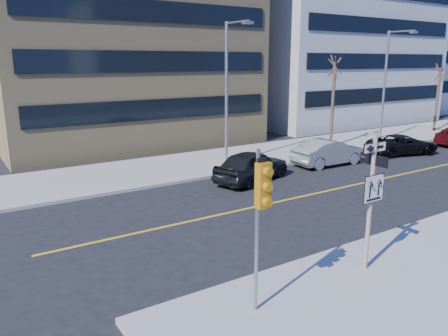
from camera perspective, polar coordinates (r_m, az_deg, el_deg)
ground at (r=15.31m, az=10.54°, el=-9.70°), size 120.00×120.00×0.00m
far_sidewalk at (r=36.01m, az=18.40°, el=3.58°), size 66.00×6.00×0.15m
road_centerline at (r=26.65m, az=23.57°, el=-0.44°), size 40.00×0.14×0.01m
sign_pole at (r=12.90m, az=18.69°, el=-3.19°), size 0.92×0.92×4.06m
traffic_signal at (r=9.89m, az=4.95°, el=-4.02°), size 0.32×0.45×4.00m
parked_car_a at (r=22.45m, az=3.65°, el=0.31°), size 3.35×5.12×1.62m
parked_car_b at (r=26.61m, az=13.55°, el=2.02°), size 1.79×4.76×1.55m
parked_car_c at (r=31.32m, az=22.31°, el=2.87°), size 3.37×5.09×1.30m
streetlight_a at (r=25.02m, az=0.63°, el=10.87°), size 0.55×2.25×8.00m
streetlight_b at (r=34.77m, az=20.61°, el=10.85°), size 0.55×2.25×8.00m
street_tree_west at (r=31.26m, az=14.28°, el=12.46°), size 1.80×1.80×6.35m
street_tree_east at (r=41.87m, az=26.39°, el=10.93°), size 1.80×1.80×5.75m
building_brick at (r=37.12m, az=-15.02°, el=17.96°), size 18.00×18.00×18.00m
building_grey_mid at (r=48.02m, az=12.28°, el=15.27°), size 20.00×16.00×15.00m
building_grey_far at (r=66.20m, az=23.77°, el=14.41°), size 18.00×18.00×16.00m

